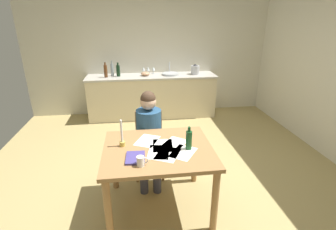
% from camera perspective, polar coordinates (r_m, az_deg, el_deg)
% --- Properties ---
extents(ground_plane, '(5.20, 5.20, 0.04)m').
position_cam_1_polar(ground_plane, '(3.65, -0.68, -13.21)').
color(ground_plane, tan).
extents(wall_back, '(5.20, 0.12, 2.60)m').
position_cam_1_polar(wall_back, '(5.65, -4.07, 13.63)').
color(wall_back, beige).
rests_on(wall_back, ground).
extents(kitchen_counter, '(2.69, 0.64, 0.90)m').
position_cam_1_polar(kitchen_counter, '(5.47, -3.58, 4.30)').
color(kitchen_counter, beige).
rests_on(kitchen_counter, ground).
extents(dining_table, '(1.14, 0.97, 0.76)m').
position_cam_1_polar(dining_table, '(2.73, -2.22, -9.47)').
color(dining_table, '#9E7042').
rests_on(dining_table, ground).
extents(chair_at_table, '(0.42, 0.42, 0.87)m').
position_cam_1_polar(chair_at_table, '(3.45, -4.26, -5.73)').
color(chair_at_table, '#9E7042').
rests_on(chair_at_table, ground).
extents(person_seated, '(0.33, 0.60, 1.19)m').
position_cam_1_polar(person_seated, '(3.23, -4.29, -3.83)').
color(person_seated, navy).
rests_on(person_seated, ground).
extents(coffee_mug, '(0.11, 0.07, 0.09)m').
position_cam_1_polar(coffee_mug, '(2.37, -6.13, -10.28)').
color(coffee_mug, white).
rests_on(coffee_mug, dining_table).
extents(candlestick, '(0.06, 0.06, 0.30)m').
position_cam_1_polar(candlestick, '(2.72, -10.30, -5.28)').
color(candlestick, gold).
rests_on(candlestick, dining_table).
extents(book_magazine, '(0.20, 0.25, 0.02)m').
position_cam_1_polar(book_magazine, '(2.51, -7.36, -9.52)').
color(book_magazine, '#443A82').
rests_on(book_magazine, dining_table).
extents(paper_letter, '(0.32, 0.36, 0.00)m').
position_cam_1_polar(paper_letter, '(2.83, -4.68, -5.77)').
color(paper_letter, white).
rests_on(paper_letter, dining_table).
extents(paper_bill, '(0.34, 0.36, 0.00)m').
position_cam_1_polar(paper_bill, '(2.60, 3.41, -8.40)').
color(paper_bill, white).
rests_on(paper_bill, dining_table).
extents(paper_envelope, '(0.26, 0.33, 0.00)m').
position_cam_1_polar(paper_envelope, '(2.60, -2.10, -8.32)').
color(paper_envelope, white).
rests_on(paper_envelope, dining_table).
extents(paper_receipt, '(0.32, 0.36, 0.00)m').
position_cam_1_polar(paper_receipt, '(2.56, -0.09, -8.78)').
color(paper_receipt, white).
rests_on(paper_receipt, dining_table).
extents(paper_notice, '(0.23, 0.31, 0.00)m').
position_cam_1_polar(paper_notice, '(2.72, -1.20, -6.86)').
color(paper_notice, white).
rests_on(paper_notice, dining_table).
extents(paper_flyer, '(0.35, 0.36, 0.00)m').
position_cam_1_polar(paper_flyer, '(2.76, 1.48, -6.43)').
color(paper_flyer, white).
rests_on(paper_flyer, dining_table).
extents(wine_bottle_on_table, '(0.06, 0.06, 0.25)m').
position_cam_1_polar(wine_bottle_on_table, '(2.62, 4.72, -5.57)').
color(wine_bottle_on_table, '#194C23').
rests_on(wine_bottle_on_table, dining_table).
extents(sink_unit, '(0.36, 0.36, 0.24)m').
position_cam_1_polar(sink_unit, '(5.40, 0.55, 9.27)').
color(sink_unit, '#B2B7BC').
rests_on(sink_unit, kitchen_counter).
extents(bottle_oil, '(0.07, 0.07, 0.30)m').
position_cam_1_polar(bottle_oil, '(5.30, -13.86, 9.59)').
color(bottle_oil, '#593319').
rests_on(bottle_oil, kitchen_counter).
extents(bottle_vinegar, '(0.06, 0.06, 0.31)m').
position_cam_1_polar(bottle_vinegar, '(5.40, -12.45, 9.95)').
color(bottle_vinegar, '#8C999E').
rests_on(bottle_vinegar, kitchen_counter).
extents(bottle_wine_red, '(0.08, 0.08, 0.28)m').
position_cam_1_polar(bottle_wine_red, '(5.35, -11.15, 9.80)').
color(bottle_wine_red, black).
rests_on(bottle_wine_red, kitchen_counter).
extents(mixing_bowl, '(0.18, 0.18, 0.08)m').
position_cam_1_polar(mixing_bowl, '(5.33, -5.13, 9.23)').
color(mixing_bowl, tan).
rests_on(mixing_bowl, kitchen_counter).
extents(stovetop_kettle, '(0.18, 0.18, 0.22)m').
position_cam_1_polar(stovetop_kettle, '(5.48, 6.13, 10.14)').
color(stovetop_kettle, '#B7BABF').
rests_on(stovetop_kettle, kitchen_counter).
extents(wine_glass_near_sink, '(0.07, 0.07, 0.15)m').
position_cam_1_polar(wine_glass_near_sink, '(5.49, -3.28, 10.35)').
color(wine_glass_near_sink, silver).
rests_on(wine_glass_near_sink, kitchen_counter).
extents(wine_glass_by_kettle, '(0.07, 0.07, 0.15)m').
position_cam_1_polar(wine_glass_by_kettle, '(5.48, -4.52, 10.30)').
color(wine_glass_by_kettle, silver).
rests_on(wine_glass_by_kettle, kitchen_counter).
extents(wine_glass_back_left, '(0.07, 0.07, 0.15)m').
position_cam_1_polar(wine_glass_back_left, '(5.48, -5.53, 10.26)').
color(wine_glass_back_left, silver).
rests_on(wine_glass_back_left, kitchen_counter).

